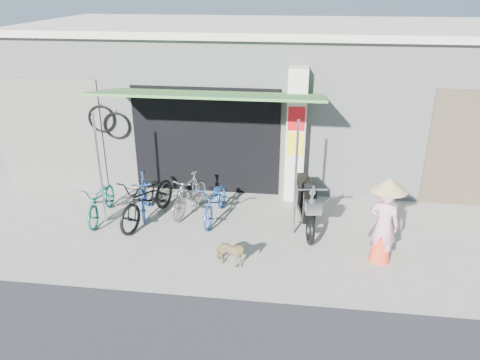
# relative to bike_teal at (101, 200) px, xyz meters

# --- Properties ---
(ground) EXTENTS (80.00, 80.00, 0.00)m
(ground) POSITION_rel_bike_teal_xyz_m (3.13, -0.91, -0.41)
(ground) COLOR #A29C92
(ground) RESTS_ON ground
(bicycle_shop) EXTENTS (12.30, 5.30, 3.66)m
(bicycle_shop) POSITION_rel_bike_teal_xyz_m (3.13, 4.18, 1.43)
(bicycle_shop) COLOR #9EA49C
(bicycle_shop) RESTS_ON ground
(shop_pillar) EXTENTS (0.42, 0.44, 3.00)m
(shop_pillar) POSITION_rel_bike_teal_xyz_m (3.98, 1.53, 1.09)
(shop_pillar) COLOR beige
(shop_pillar) RESTS_ON ground
(awning) EXTENTS (4.60, 1.88, 2.72)m
(awning) POSITION_rel_bike_teal_xyz_m (2.23, 0.71, 2.11)
(awning) COLOR #3C7233
(awning) RESTS_ON ground
(neighbour_left) EXTENTS (2.60, 0.06, 2.60)m
(neighbour_left) POSITION_rel_bike_teal_xyz_m (-1.87, 1.68, 0.89)
(neighbour_left) COLOR #6B665B
(neighbour_left) RESTS_ON ground
(bike_teal) EXTENTS (0.66, 1.59, 0.82)m
(bike_teal) POSITION_rel_bike_teal_xyz_m (0.00, 0.00, 0.00)
(bike_teal) COLOR #16675B
(bike_teal) RESTS_ON ground
(bike_blue) EXTENTS (0.79, 1.51, 0.87)m
(bike_blue) POSITION_rel_bike_teal_xyz_m (0.82, 0.32, 0.03)
(bike_blue) COLOR navy
(bike_blue) RESTS_ON ground
(bike_black) EXTENTS (1.14, 2.04, 1.02)m
(bike_black) POSITION_rel_bike_teal_xyz_m (1.02, 0.02, 0.10)
(bike_black) COLOR black
(bike_black) RESTS_ON ground
(bike_silver) EXTENTS (0.81, 1.55, 0.90)m
(bike_silver) POSITION_rel_bike_teal_xyz_m (1.79, 0.47, 0.04)
(bike_silver) COLOR #A0A0A4
(bike_silver) RESTS_ON ground
(bike_navy) EXTENTS (0.69, 1.62, 0.83)m
(bike_navy) POSITION_rel_bike_teal_xyz_m (2.39, 0.28, 0.00)
(bike_navy) COLOR #22539E
(bike_navy) RESTS_ON ground
(street_dog) EXTENTS (0.67, 0.45, 0.52)m
(street_dog) POSITION_rel_bike_teal_xyz_m (2.96, -1.46, -0.15)
(street_dog) COLOR #9D8B53
(street_dog) RESTS_ON ground
(moped) EXTENTS (0.63, 2.01, 1.14)m
(moped) POSITION_rel_bike_teal_xyz_m (4.24, 0.25, 0.11)
(moped) COLOR black
(moped) RESTS_ON ground
(nun) EXTENTS (0.64, 0.64, 1.61)m
(nun) POSITION_rel_bike_teal_xyz_m (5.60, -0.92, 0.40)
(nun) COLOR pink
(nun) RESTS_ON ground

